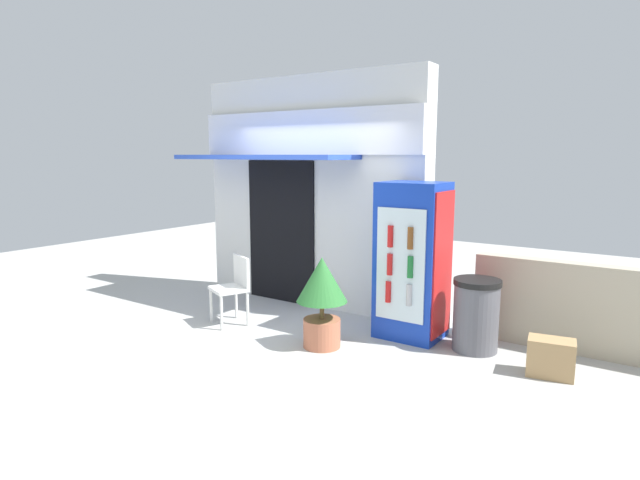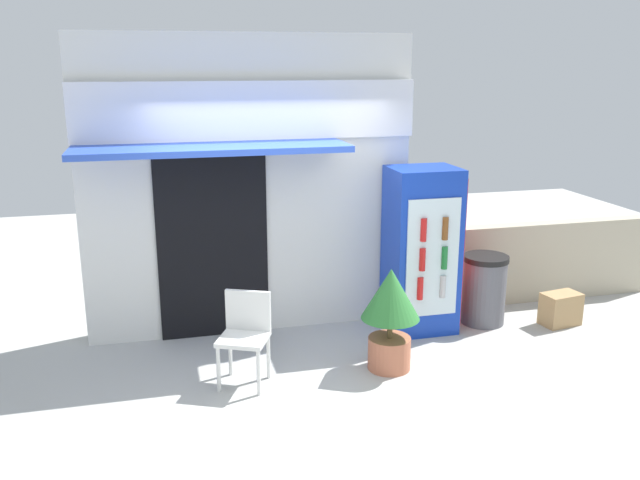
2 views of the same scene
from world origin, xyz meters
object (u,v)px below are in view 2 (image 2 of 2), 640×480
(plastic_chair, at_px, (245,330))
(cardboard_box, at_px, (561,309))
(trash_bin, at_px, (484,289))
(drink_cooler, at_px, (422,250))
(potted_plant_near_shop, at_px, (390,309))

(plastic_chair, height_order, cardboard_box, plastic_chair)
(plastic_chair, xyz_separation_m, trash_bin, (2.80, 0.78, -0.11))
(drink_cooler, height_order, trash_bin, drink_cooler)
(potted_plant_near_shop, height_order, cardboard_box, potted_plant_near_shop)
(drink_cooler, bearing_deg, cardboard_box, -10.22)
(potted_plant_near_shop, relative_size, cardboard_box, 2.39)
(trash_bin, xyz_separation_m, cardboard_box, (0.82, -0.27, -0.21))
(plastic_chair, height_order, potted_plant_near_shop, potted_plant_near_shop)
(trash_bin, relative_size, cardboard_box, 1.86)
(trash_bin, bearing_deg, cardboard_box, -18.26)
(trash_bin, distance_m, cardboard_box, 0.89)
(plastic_chair, height_order, trash_bin, plastic_chair)
(potted_plant_near_shop, height_order, trash_bin, potted_plant_near_shop)
(potted_plant_near_shop, bearing_deg, plastic_chair, 177.04)
(plastic_chair, relative_size, potted_plant_near_shop, 0.84)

